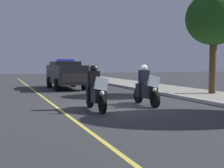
{
  "coord_description": "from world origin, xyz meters",
  "views": [
    {
      "loc": [
        11.1,
        -4.49,
        1.78
      ],
      "look_at": [
        -0.37,
        0.0,
        0.9
      ],
      "focal_mm": 47.03,
      "sensor_mm": 36.0,
      "label": 1
    }
  ],
  "objects_px": {
    "police_motorcycle_lead_left": "(96,92)",
    "police_suv": "(66,73)",
    "tree_mid_block": "(214,19)",
    "cyclist_background": "(92,74)",
    "police_motorcycle_lead_right": "(146,89)"
  },
  "relations": [
    {
      "from": "cyclist_background",
      "to": "police_motorcycle_lead_right",
      "type": "bearing_deg",
      "value": -8.03
    },
    {
      "from": "police_suv",
      "to": "cyclist_background",
      "type": "xyz_separation_m",
      "value": [
        -4.47,
        3.32,
        -0.22
      ]
    },
    {
      "from": "police_motorcycle_lead_left",
      "to": "cyclist_background",
      "type": "xyz_separation_m",
      "value": [
        -14.1,
        4.31,
        0.14
      ]
    },
    {
      "from": "police_motorcycle_lead_left",
      "to": "cyclist_background",
      "type": "relative_size",
      "value": 1.22
    },
    {
      "from": "police_motorcycle_lead_left",
      "to": "tree_mid_block",
      "type": "distance_m",
      "value": 8.87
    },
    {
      "from": "police_motorcycle_lead_right",
      "to": "tree_mid_block",
      "type": "relative_size",
      "value": 0.38
    },
    {
      "from": "police_motorcycle_lead_left",
      "to": "tree_mid_block",
      "type": "relative_size",
      "value": 0.38
    },
    {
      "from": "police_motorcycle_lead_right",
      "to": "police_suv",
      "type": "relative_size",
      "value": 0.44
    },
    {
      "from": "police_motorcycle_lead_left",
      "to": "police_suv",
      "type": "bearing_deg",
      "value": 174.14
    },
    {
      "from": "police_suv",
      "to": "cyclist_background",
      "type": "height_order",
      "value": "police_suv"
    },
    {
      "from": "police_motorcycle_lead_right",
      "to": "tree_mid_block",
      "type": "xyz_separation_m",
      "value": [
        -2.18,
        5.32,
        3.49
      ]
    },
    {
      "from": "tree_mid_block",
      "to": "police_motorcycle_lead_left",
      "type": "bearing_deg",
      "value": -70.98
    },
    {
      "from": "police_suv",
      "to": "police_motorcycle_lead_right",
      "type": "bearing_deg",
      "value": 8.71
    },
    {
      "from": "police_suv",
      "to": "tree_mid_block",
      "type": "distance_m",
      "value": 10.18
    },
    {
      "from": "police_motorcycle_lead_left",
      "to": "tree_mid_block",
      "type": "height_order",
      "value": "tree_mid_block"
    }
  ]
}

